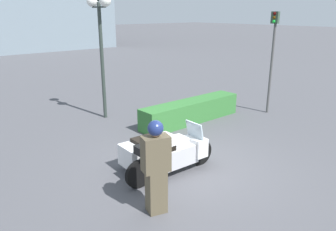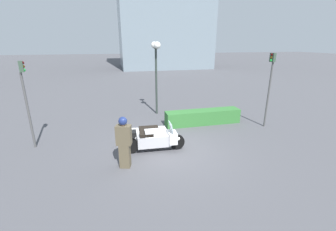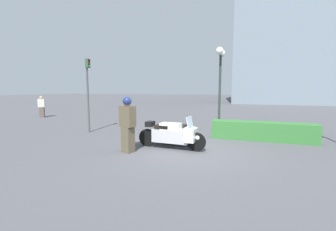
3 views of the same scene
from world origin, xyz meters
name	(u,v)px [view 1 (image 1 of 3)]	position (x,y,z in m)	size (l,w,h in m)	color
ground_plane	(192,167)	(0.00, 0.00, 0.00)	(160.00, 160.00, 0.00)	#4C4C51
police_motorcycle	(163,151)	(-0.57, 0.42, 0.46)	(2.43, 1.36, 1.15)	black
officer_rider	(156,165)	(-1.78, -0.85, 0.95)	(0.55, 0.42, 1.80)	brown
hedge_bush_curbside	(191,111)	(2.41, 2.53, 0.36)	(3.92, 0.74, 0.73)	#337033
twin_lamp_post	(100,23)	(0.42, 4.83, 3.24)	(0.37, 1.21, 4.11)	#2D3833
traffic_light_near	(273,49)	(5.29, 1.44, 2.35)	(0.23, 0.27, 3.60)	#4C4C4C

